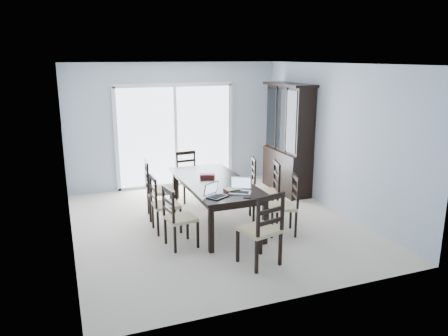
{
  "coord_description": "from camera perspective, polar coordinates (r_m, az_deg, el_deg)",
  "views": [
    {
      "loc": [
        -2.29,
        -6.42,
        2.71
      ],
      "look_at": [
        0.16,
        0.0,
        0.95
      ],
      "focal_mm": 35.0,
      "sensor_mm": 36.0,
      "label": 1
    }
  ],
  "objects": [
    {
      "name": "back_wall",
      "position": [
        9.31,
        -6.41,
        5.58
      ],
      "size": [
        4.5,
        0.02,
        2.6
      ],
      "primitive_type": "cube",
      "color": "#A7B5C8",
      "rests_on": "floor"
    },
    {
      "name": "chair_end_far",
      "position": [
        8.47,
        -4.76,
        -0.33
      ],
      "size": [
        0.44,
        0.45,
        1.07
      ],
      "rotation": [
        0.0,
        0.0,
        3.23
      ],
      "color": "black",
      "rests_on": "floor"
    },
    {
      "name": "chair_left_far",
      "position": [
        7.51,
        -9.12,
        -1.93
      ],
      "size": [
        0.5,
        0.49,
        1.18
      ],
      "rotation": [
        0.0,
        0.0,
        -1.69
      ],
      "color": "black",
      "rests_on": "floor"
    },
    {
      "name": "dining_table",
      "position": [
        7.11,
        -1.18,
        -2.27
      ],
      "size": [
        1.0,
        2.2,
        0.75
      ],
      "color": "black",
      "rests_on": "floor"
    },
    {
      "name": "sliding_door",
      "position": [
        9.33,
        -6.34,
        4.27
      ],
      "size": [
        2.52,
        0.05,
        2.18
      ],
      "color": "silver",
      "rests_on": "floor"
    },
    {
      "name": "chair_left_mid",
      "position": [
        6.92,
        -8.34,
        -3.85
      ],
      "size": [
        0.42,
        0.4,
        1.07
      ],
      "rotation": [
        0.0,
        0.0,
        -1.56
      ],
      "color": "black",
      "rests_on": "floor"
    },
    {
      "name": "wall_left",
      "position": [
        6.57,
        -20.02,
        1.1
      ],
      "size": [
        0.02,
        5.0,
        2.6
      ],
      "primitive_type": "cube",
      "color": "#A7B5C8",
      "rests_on": "floor"
    },
    {
      "name": "chair_end_near",
      "position": [
        5.72,
        5.3,
        -7.02
      ],
      "size": [
        0.54,
        0.55,
        1.19
      ],
      "rotation": [
        0.0,
        0.0,
        0.25
      ],
      "color": "black",
      "rests_on": "floor"
    },
    {
      "name": "wall_right",
      "position": [
        7.98,
        14.22,
        3.76
      ],
      "size": [
        0.02,
        5.0,
        2.6
      ],
      "primitive_type": "cube",
      "color": "#A7B5C8",
      "rests_on": "floor"
    },
    {
      "name": "chair_right_far",
      "position": [
        8.12,
        3.19,
        -1.09
      ],
      "size": [
        0.5,
        0.49,
        1.04
      ],
      "rotation": [
        0.0,
        0.0,
        1.28
      ],
      "color": "black",
      "rests_on": "floor"
    },
    {
      "name": "game_box",
      "position": [
        7.26,
        -2.2,
        -1.04
      ],
      "size": [
        0.27,
        0.19,
        0.06
      ],
      "primitive_type": "cube",
      "rotation": [
        0.0,
        0.0,
        -0.31
      ],
      "color": "#541020",
      "rests_on": "dining_table"
    },
    {
      "name": "railing",
      "position": [
        11.36,
        -8.86,
        3.25
      ],
      "size": [
        4.5,
        0.06,
        1.1
      ],
      "primitive_type": "cube",
      "color": "#99999E",
      "rests_on": "balcony"
    },
    {
      "name": "chair_left_near",
      "position": [
        6.33,
        -6.41,
        -5.61
      ],
      "size": [
        0.46,
        0.45,
        1.05
      ],
      "rotation": [
        0.0,
        0.0,
        -1.42
      ],
      "color": "black",
      "rests_on": "floor"
    },
    {
      "name": "hot_tub",
      "position": [
        10.34,
        -8.9,
        1.83
      ],
      "size": [
        1.93,
        1.73,
        0.98
      ],
      "rotation": [
        0.0,
        0.0,
        -0.02
      ],
      "color": "brown",
      "rests_on": "balcony"
    },
    {
      "name": "laptop_silver",
      "position": [
        6.45,
        2.1,
        -2.81
      ],
      "size": [
        0.39,
        0.36,
        0.22
      ],
      "rotation": [
        0.0,
        0.0,
        -0.52
      ],
      "color": "silver",
      "rests_on": "dining_table"
    },
    {
      "name": "ceiling",
      "position": [
        6.81,
        -1.26,
        13.45
      ],
      "size": [
        5.0,
        5.0,
        0.0
      ],
      "primitive_type": "plane",
      "rotation": [
        3.14,
        0.0,
        0.0
      ],
      "color": "white",
      "rests_on": "back_wall"
    },
    {
      "name": "floor",
      "position": [
        7.33,
        -1.15,
        -7.32
      ],
      "size": [
        5.0,
        5.0,
        0.0
      ],
      "primitive_type": "plane",
      "color": "beige",
      "rests_on": "ground"
    },
    {
      "name": "chair_right_near",
      "position": [
        6.85,
        8.39,
        -3.93
      ],
      "size": [
        0.52,
        0.51,
        1.09
      ],
      "rotation": [
        0.0,
        0.0,
        1.27
      ],
      "color": "black",
      "rests_on": "floor"
    },
    {
      "name": "laptop_dark",
      "position": [
        6.26,
        -0.86,
        -3.41
      ],
      "size": [
        0.35,
        0.32,
        0.2
      ],
      "rotation": [
        0.0,
        0.0,
        0.52
      ],
      "color": "black",
      "rests_on": "dining_table"
    },
    {
      "name": "china_hutch",
      "position": [
        8.95,
        8.38,
        3.67
      ],
      "size": [
        0.5,
        1.38,
        2.2
      ],
      "color": "black",
      "rests_on": "floor"
    },
    {
      "name": "chair_right_mid",
      "position": [
        7.38,
        6.0,
        -2.17
      ],
      "size": [
        0.55,
        0.54,
        1.17
      ],
      "rotation": [
        0.0,
        0.0,
        1.3
      ],
      "color": "black",
      "rests_on": "floor"
    },
    {
      "name": "balcony",
      "position": [
        10.54,
        -7.58,
        -0.92
      ],
      "size": [
        4.5,
        2.0,
        0.1
      ],
      "primitive_type": "cube",
      "color": "gray",
      "rests_on": "ground"
    },
    {
      "name": "cell_phone",
      "position": [
        6.25,
        3.1,
        -3.87
      ],
      "size": [
        0.12,
        0.1,
        0.01
      ],
      "primitive_type": "cube",
      "rotation": [
        0.0,
        0.0,
        -0.49
      ],
      "color": "black",
      "rests_on": "dining_table"
    },
    {
      "name": "book_stack",
      "position": [
        6.56,
        1.03,
        -2.84
      ],
      "size": [
        0.26,
        0.21,
        0.04
      ],
      "rotation": [
        0.0,
        0.0,
        -0.01
      ],
      "color": "maroon",
      "rests_on": "dining_table"
    }
  ]
}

